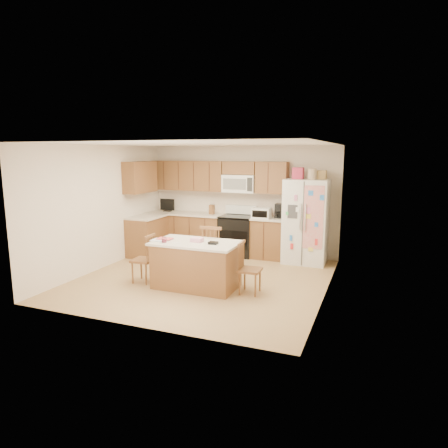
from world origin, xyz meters
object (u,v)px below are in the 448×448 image
at_px(island, 196,264).
at_px(windsor_chair_left, 144,260).
at_px(refrigerator, 306,220).
at_px(stove, 238,235).
at_px(windsor_chair_back, 213,253).
at_px(windsor_chair_right, 249,269).

bearing_deg(island, windsor_chair_left, -175.27).
height_order(refrigerator, island, refrigerator).
distance_m(stove, windsor_chair_back, 1.82).
height_order(island, windsor_chair_back, windsor_chair_back).
xyz_separation_m(island, windsor_chair_left, (-1.01, -0.08, 0.01)).
bearing_deg(island, refrigerator, 57.51).
xyz_separation_m(refrigerator, windsor_chair_right, (-0.54, -2.30, -0.50)).
height_order(stove, refrigerator, refrigerator).
distance_m(island, windsor_chair_right, 0.95).
height_order(stove, windsor_chair_left, stove).
bearing_deg(windsor_chair_back, refrigerator, 51.11).
bearing_deg(windsor_chair_right, island, -177.20).
bearing_deg(windsor_chair_back, island, -97.69).
relative_size(stove, island, 0.74).
bearing_deg(windsor_chair_right, windsor_chair_left, -176.21).
bearing_deg(island, windsor_chair_back, 82.31).
relative_size(island, windsor_chair_back, 1.50).
xyz_separation_m(stove, island, (0.08, -2.41, -0.06)).
bearing_deg(windsor_chair_back, windsor_chair_right, -32.05).
xyz_separation_m(refrigerator, island, (-1.49, -2.35, -0.50)).
bearing_deg(stove, island, -88.19).
distance_m(stove, island, 2.41).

